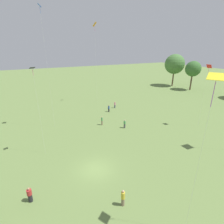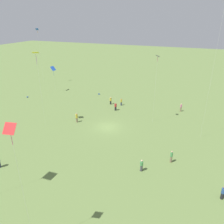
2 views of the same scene
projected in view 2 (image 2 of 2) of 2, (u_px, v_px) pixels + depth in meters
ground_plane at (108, 127)px, 39.01m from camera, size 240.00×240.00×0.00m
person_0 at (116, 107)px, 45.71m from camera, size 0.67×0.67×1.69m
person_1 at (223, 193)px, 23.35m from camera, size 0.48×0.48×1.64m
person_3 at (181, 107)px, 45.15m from camera, size 0.42×0.42×1.74m
person_4 at (111, 101)px, 48.89m from camera, size 0.51×0.51×1.73m
person_6 at (77, 118)px, 40.49m from camera, size 0.50×0.50×1.85m
person_7 at (171, 157)px, 29.24m from camera, size 0.46×0.46×1.79m
person_8 at (142, 165)px, 27.62m from camera, size 0.51×0.51×1.67m
person_10 at (121, 102)px, 48.30m from camera, size 0.46×0.46×1.61m
kite_1 at (11, 136)px, 14.44m from camera, size 0.93×0.72×11.72m
kite_3 at (36, 56)px, 34.56m from camera, size 1.33×1.31×13.10m
kite_4 at (223, 13)px, 28.19m from camera, size 0.73×0.55×20.80m
kite_5 at (38, 34)px, 58.31m from camera, size 0.86×0.77×15.36m
kite_6 at (157, 62)px, 36.52m from camera, size 0.75×0.76×12.26m
kite_8 at (53, 69)px, 54.95m from camera, size 0.90×1.32×6.68m
picnic_bag_0 at (99, 94)px, 55.22m from camera, size 0.43×0.34×0.33m
picnic_bag_1 at (27, 97)px, 53.30m from camera, size 0.34×0.38×0.24m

